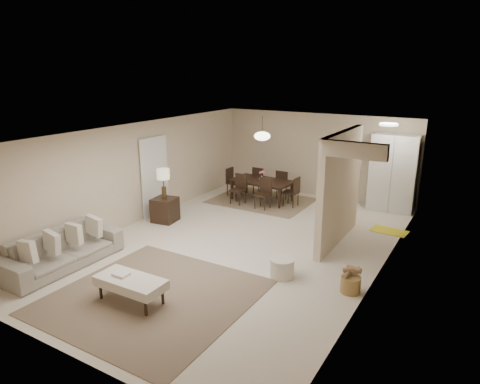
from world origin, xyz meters
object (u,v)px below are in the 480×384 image
Objects in this scene: round_pouf at (282,268)px; wicker_basket at (351,284)px; pantry_cabinet at (393,173)px; side_table at (165,210)px; ottoman_bench at (131,283)px; dining_table at (261,191)px; sofa at (61,250)px.

round_pouf is 1.28m from wicker_basket.
side_table is at bearing -140.97° from pantry_cabinet.
side_table is at bearing 121.43° from ottoman_bench.
round_pouf is 0.26× the size of dining_table.
ottoman_bench is 3.53× the size of wicker_basket.
ottoman_bench is 6.20m from dining_table.
wicker_basket is at bearing -43.32° from dining_table.
sofa is 5.16× the size of round_pouf.
side_table reaches higher than round_pouf.
dining_table reaches higher than ottoman_bench.
dining_table is (-3.86, 3.96, 0.16)m from wicker_basket.
round_pouf is (1.78, 2.10, -0.17)m from ottoman_bench.
sofa is 6.00m from dining_table.
dining_table is at bearing 122.60° from round_pouf.
pantry_cabinet is at bearing 19.14° from dining_table.
pantry_cabinet reaches higher than sofa.
side_table is (0.05, 3.04, -0.04)m from sofa.
dining_table is at bearing 65.36° from side_table.
pantry_cabinet reaches higher than wicker_basket.
pantry_cabinet is 6.06× the size of wicker_basket.
sofa is (-4.80, -6.89, -0.70)m from pantry_cabinet.
side_table reaches higher than wicker_basket.
round_pouf is at bearing -17.69° from side_table.
ottoman_bench is 2.76m from round_pouf.
side_table is at bearing -112.26° from dining_table.
ottoman_bench is at bearing -110.27° from pantry_cabinet.
pantry_cabinet is 1.19× the size of dining_table.
round_pouf reaches higher than wicker_basket.
pantry_cabinet is 0.88× the size of sofa.
ottoman_bench is at bearing -80.14° from dining_table.
wicker_basket is at bearing -70.36° from sofa.
dining_table is at bearing -13.20° from sofa.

